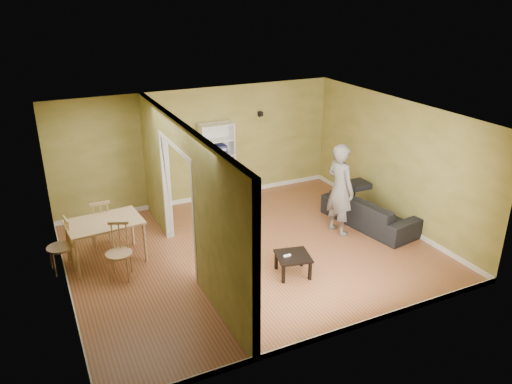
% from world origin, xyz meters
% --- Properties ---
extents(room_shell, '(6.50, 6.50, 6.50)m').
position_xyz_m(room_shell, '(0.00, 0.00, 1.30)').
color(room_shell, '#A25F46').
rests_on(room_shell, ground).
extents(partition, '(0.22, 5.50, 2.60)m').
position_xyz_m(partition, '(-1.20, 0.00, 1.30)').
color(partition, tan).
rests_on(partition, ground).
extents(wall_speaker, '(0.10, 0.10, 0.10)m').
position_xyz_m(wall_speaker, '(1.50, 2.69, 1.90)').
color(wall_speaker, black).
rests_on(wall_speaker, room_shell).
extents(sofa, '(2.23, 1.24, 0.80)m').
position_xyz_m(sofa, '(2.70, -0.03, 0.40)').
color(sofa, black).
rests_on(sofa, ground).
extents(person, '(0.87, 0.72, 2.18)m').
position_xyz_m(person, '(1.93, -0.01, 1.09)').
color(person, slate).
rests_on(person, ground).
extents(bookshelf, '(0.77, 0.34, 1.83)m').
position_xyz_m(bookshelf, '(0.35, 2.60, 0.91)').
color(bookshelf, white).
rests_on(bookshelf, ground).
extents(paper_box_navy_a, '(0.41, 0.27, 0.21)m').
position_xyz_m(paper_box_navy_a, '(0.34, 2.56, 0.49)').
color(paper_box_navy_a, '#1A1F49').
rests_on(paper_box_navy_a, bookshelf).
extents(paper_box_teal, '(0.45, 0.29, 0.23)m').
position_xyz_m(paper_box_teal, '(0.28, 2.56, 0.86)').
color(paper_box_teal, '#0B694D').
rests_on(paper_box_teal, bookshelf).
extents(paper_box_navy_b, '(0.45, 0.29, 0.23)m').
position_xyz_m(paper_box_navy_b, '(0.33, 2.56, 1.22)').
color(paper_box_navy_b, navy).
rests_on(paper_box_navy_b, bookshelf).
extents(coffee_table, '(0.56, 0.56, 0.37)m').
position_xyz_m(coffee_table, '(0.31, -1.04, 0.32)').
color(coffee_table, black).
rests_on(coffee_table, ground).
extents(game_controller, '(0.13, 0.04, 0.03)m').
position_xyz_m(game_controller, '(0.20, -1.03, 0.39)').
color(game_controller, white).
rests_on(game_controller, coffee_table).
extents(dining_table, '(1.28, 0.85, 0.80)m').
position_xyz_m(dining_table, '(-2.48, 0.79, 0.72)').
color(dining_table, tan).
rests_on(dining_table, ground).
extents(chair_left, '(0.50, 0.50, 0.96)m').
position_xyz_m(chair_left, '(-3.26, 0.81, 0.48)').
color(chair_left, '#DAB376').
rests_on(chair_left, ground).
extents(chair_near, '(0.58, 0.58, 0.98)m').
position_xyz_m(chair_near, '(-2.38, 0.14, 0.49)').
color(chair_near, tan).
rests_on(chair_near, ground).
extents(chair_far, '(0.47, 0.47, 1.02)m').
position_xyz_m(chair_far, '(-2.47, 1.36, 0.51)').
color(chair_far, tan).
rests_on(chair_far, ground).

